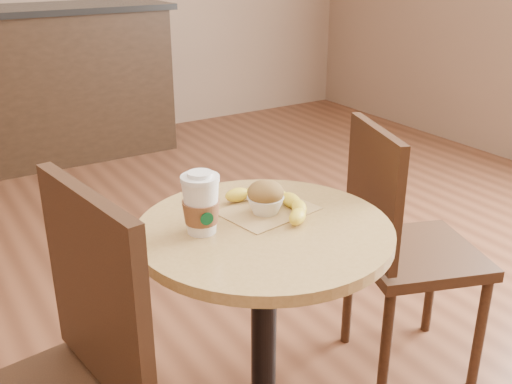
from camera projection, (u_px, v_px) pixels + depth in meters
cafe_table at (264, 305)px, 1.61m from camera, size 0.66×0.66×0.75m
chair_right at (401, 243)px, 1.99m from camera, size 0.50×0.50×0.90m
service_counter at (3, 89)px, 3.97m from camera, size 2.30×0.65×1.04m
kraft_bag at (268, 210)px, 1.60m from camera, size 0.27×0.22×0.00m
coffee_cup at (201, 206)px, 1.46m from camera, size 0.10×0.10×0.16m
muffin at (266, 197)px, 1.57m from camera, size 0.10×0.10×0.09m
banana at (274, 203)px, 1.60m from camera, size 0.22×0.31×0.04m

